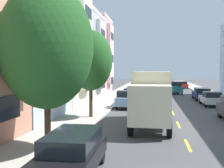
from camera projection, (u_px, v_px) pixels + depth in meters
ground_plane at (166, 98)px, 35.70m from camera, size 160.00×160.00×0.00m
sidewalk_left at (112, 98)px, 34.82m from camera, size 3.20×120.00×0.14m
lane_centerline_dashes at (168, 103)px, 30.28m from camera, size 0.14×47.20×0.01m
townhouse_third_cream at (35, 47)px, 27.48m from camera, size 11.18×7.48×12.58m
townhouse_fourth_dove_grey at (54, 58)px, 35.24m from camera, size 13.07×7.48×11.22m
townhouse_fifth_rose at (69, 57)px, 42.86m from camera, size 13.78×7.48×12.09m
street_tree_nearest at (47, 46)px, 11.78m from camera, size 4.17×4.17×7.43m
street_tree_second at (91, 61)px, 20.06m from camera, size 3.30×3.30×6.58m
delivery_box_truck at (152, 96)px, 17.69m from camera, size 2.59×7.59×3.59m
parked_wagon_navy at (202, 94)px, 33.14m from camera, size 1.94×4.74×1.50m
parked_pickup_sky at (127, 99)px, 26.58m from camera, size 2.13×5.35×1.73m
parked_hatchback_orange at (138, 87)px, 47.54m from camera, size 1.85×4.05×1.50m
parked_sedan_red at (182, 85)px, 55.01m from camera, size 1.93×4.55×1.43m
parked_hatchback_silver at (211, 99)px, 27.60m from camera, size 1.83×4.04×1.50m
parked_wagon_champagne at (141, 83)px, 59.72m from camera, size 1.85×4.71×1.50m
parked_wagon_forest at (131, 94)px, 32.42m from camera, size 1.89×4.73×1.50m
parked_wagon_black at (71, 154)px, 9.10m from camera, size 1.92×4.74×1.50m
moving_teal_sedan at (175, 87)px, 42.55m from camera, size 1.95×4.80×1.93m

